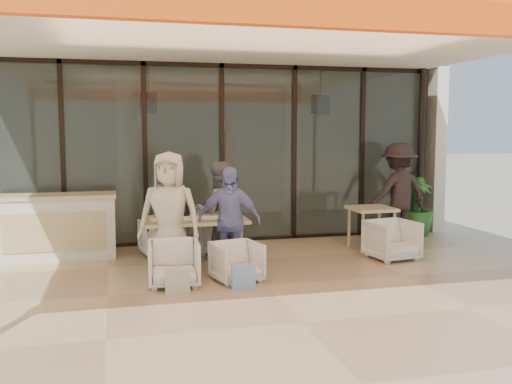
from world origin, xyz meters
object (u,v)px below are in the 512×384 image
host_counter (56,227)px  dining_table (195,222)px  side_table (371,213)px  chair_far_left (162,236)px  chair_near_right (237,260)px  diner_navy (164,213)px  potted_palm (416,204)px  diner_grey (218,211)px  standing_woman (398,192)px  chair_near_left (174,261)px  diner_cream (169,215)px  side_chair (392,238)px  chair_far_right (213,234)px  diner_periwinkle (229,220)px

host_counter → dining_table: bearing=-26.8°
side_table → chair_far_left: bearing=172.1°
chair_near_right → side_table: side_table is taller
side_table → host_counter: bearing=173.6°
host_counter → diner_navy: diner_navy is taller
chair_near_right → side_table: size_ratio=0.82×
dining_table → chair_near_right: bearing=-66.0°
potted_palm → host_counter: bearing=-176.2°
diner_grey → side_table: bearing=169.0°
dining_table → diner_grey: bearing=46.2°
side_table → standing_woman: 1.12m
chair_near_left → diner_navy: (0.00, 1.40, 0.44)m
chair_near_right → diner_navy: diner_navy is taller
diner_cream → side_table: size_ratio=2.35×
standing_woman → chair_near_left: bearing=17.0°
dining_table → standing_woman: (3.91, 1.14, 0.22)m
dining_table → side_table: (3.06, 0.46, -0.05)m
chair_near_left → side_chair: 3.54m
chair_far_right → standing_woman: bearing=175.4°
chair_far_left → chair_near_left: (0.00, -1.90, 0.01)m
chair_far_right → chair_near_right: chair_far_right is taller
chair_far_right → diner_periwinkle: diner_periwinkle is taller
diner_navy → diner_grey: (0.84, 0.00, -0.00)m
chair_near_right → diner_grey: 1.48m
chair_far_right → chair_near_left: (-0.84, -1.90, 0.02)m
chair_far_right → chair_near_left: size_ratio=0.94×
diner_cream → standing_woman: standing_woman is taller
chair_far_left → diner_cream: 1.50m
dining_table → chair_near_right: size_ratio=2.46×
chair_near_left → standing_woman: (4.33, 2.09, 0.57)m
diner_navy → dining_table: bearing=144.9°
diner_periwinkle → standing_woman: standing_woman is taller
standing_woman → host_counter: bearing=-7.8°
diner_navy → standing_woman: bearing=-159.0°
host_counter → chair_far_left: bearing=-3.1°
chair_near_right → standing_woman: size_ratio=0.34×
diner_periwinkle → potted_palm: size_ratio=1.24×
diner_navy → potted_palm: 4.98m
standing_woman → diner_grey: bearing=2.5°
diner_periwinkle → standing_woman: 3.83m
host_counter → diner_grey: 2.55m
dining_table → chair_near_left: 1.10m
standing_woman → diner_navy: bearing=0.3°
dining_table → potted_palm: (4.46, 1.47, -0.07)m
chair_far_right → side_table: bearing=161.8°
diner_periwinkle → potted_palm: bearing=44.3°
chair_far_left → chair_far_right: (0.84, 0.00, -0.01)m
chair_far_right → side_chair: (2.63, -1.23, 0.04)m
chair_near_right → chair_far_right: bearing=76.9°
chair_near_right → diner_navy: bearing=107.8°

